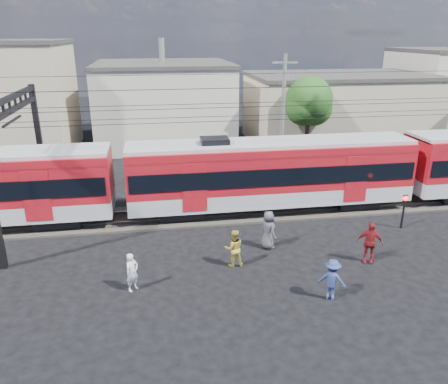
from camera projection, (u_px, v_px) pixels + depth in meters
The scene contains 17 objects.
ground at pixel (240, 291), 17.62m from camera, with size 120.00×120.00×0.00m, color black.
track_bed at pixel (213, 213), 25.02m from camera, with size 70.00×3.40×0.12m, color #2D2823.
rail_near at pixel (215, 217), 24.28m from camera, with size 70.00×0.12×0.12m, color #59544C.
rail_far at pixel (211, 207), 25.67m from camera, with size 70.00×0.12×0.12m, color #59544C.
commuter_train at pixel (274, 171), 24.75m from camera, with size 50.30×3.08×4.17m.
catenary at pixel (42, 131), 21.97m from camera, with size 70.00×9.30×7.52m.
building_midwest at pixel (164, 102), 41.10m from camera, with size 12.24×12.24×7.30m.
building_mideast at pixel (337, 108), 40.90m from camera, with size 16.32×10.20×6.30m.
building_east at pixel (448, 89), 46.38m from camera, with size 10.20×10.20×8.30m.
utility_pole_mid at pixel (283, 112), 30.88m from camera, with size 1.80×0.24×8.50m.
tree_near at pixel (311, 103), 34.18m from camera, with size 3.82×3.64×6.72m.
pedestrian_a at pixel (132, 272), 17.43m from camera, with size 0.59×0.39×1.61m, color silver.
pedestrian_b at pixel (234, 248), 19.25m from camera, with size 0.84×0.65×1.73m, color gold.
pedestrian_c at pixel (332, 280), 16.82m from camera, with size 1.10×0.63×1.70m, color navy.
pedestrian_d at pixel (369, 243), 19.51m from camera, with size 1.14×0.48×1.95m, color maroon.
pedestrian_e at pixel (268, 230), 20.85m from camera, with size 0.92×0.60×1.89m, color #47464B.
crossing_signal at pixel (404, 205), 22.83m from camera, with size 0.27×0.27×1.88m.
Camera 1 is at (-3.10, -14.88, 9.80)m, focal length 35.00 mm.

